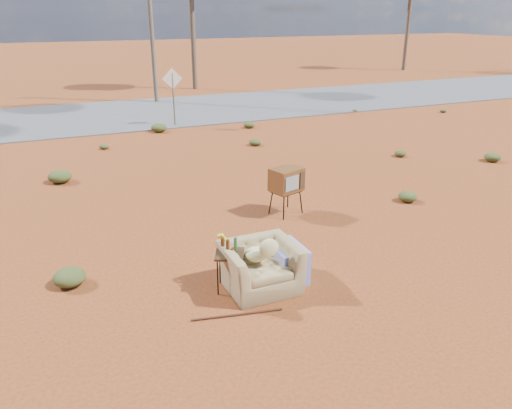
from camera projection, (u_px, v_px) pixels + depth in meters
name	position (u px, v px, depth m)	size (l,w,h in m)	color
ground	(265.00, 272.00, 8.65)	(140.00, 140.00, 0.00)	brown
highway	(124.00, 114.00, 21.49)	(140.00, 7.00, 0.04)	#565659
armchair	(266.00, 260.00, 8.06)	(1.38, 0.88, 1.02)	#967E51
tv_unit	(287.00, 180.00, 10.85)	(0.78, 0.69, 1.05)	black
side_table	(228.00, 251.00, 7.92)	(0.60, 0.60, 0.92)	#332212
rusty_bar	(237.00, 315.00, 7.42)	(0.04, 0.04, 1.38)	#4A2513
road_sign	(173.00, 87.00, 18.92)	(0.78, 0.06, 2.19)	brown
utility_pole_center	(150.00, 11.00, 22.85)	(1.40, 0.20, 8.00)	brown
scrub_patch	(160.00, 191.00, 12.08)	(17.49, 8.07, 0.33)	#414920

